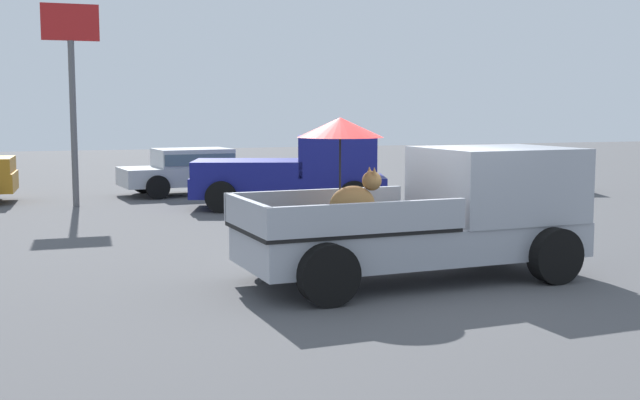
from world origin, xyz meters
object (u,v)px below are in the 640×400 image
(pickup_truck_red, at_px, (297,173))
(pickup_truck_main, at_px, (440,212))
(motel_sign, at_px, (72,65))
(parked_sedan_near, at_px, (194,169))
(parked_sedan_far, at_px, (511,167))

(pickup_truck_red, bearing_deg, pickup_truck_main, -75.92)
(pickup_truck_main, height_order, motel_sign, motel_sign)
(motel_sign, bearing_deg, parked_sedan_near, 30.03)
(pickup_truck_main, distance_m, parked_sedan_far, 13.23)
(pickup_truck_main, relative_size, motel_sign, 1.01)
(parked_sedan_far, height_order, motel_sign, motel_sign)
(pickup_truck_main, distance_m, motel_sign, 12.10)
(pickup_truck_main, relative_size, parked_sedan_far, 1.11)
(pickup_truck_red, height_order, motel_sign, motel_sign)
(pickup_truck_red, bearing_deg, motel_sign, 175.80)
(parked_sedan_near, relative_size, motel_sign, 0.88)
(parked_sedan_near, xyz_separation_m, motel_sign, (-3.41, -1.97, 2.83))
(pickup_truck_main, bearing_deg, motel_sign, 110.23)
(parked_sedan_near, bearing_deg, parked_sedan_far, -19.76)
(parked_sedan_near, relative_size, parked_sedan_far, 0.96)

